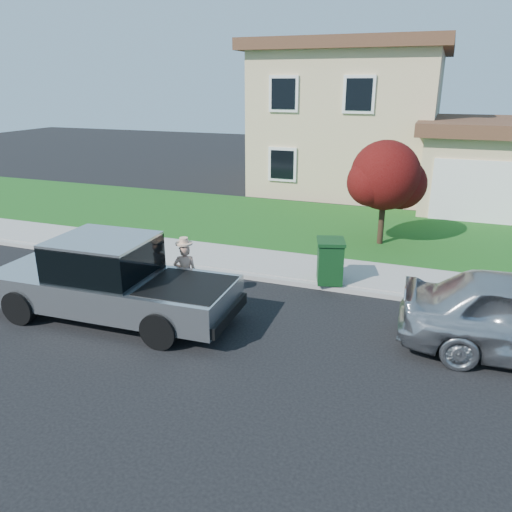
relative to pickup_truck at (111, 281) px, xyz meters
The scene contains 9 objects.
ground 2.32m from the pickup_truck, 10.16° to the left, with size 80.00×80.00×0.00m, color black.
curb 4.60m from the pickup_truck, 46.43° to the left, with size 40.00×0.20×0.12m, color gray.
sidewalk 5.44m from the pickup_truck, 54.54° to the left, with size 40.00×2.00×0.15m, color gray.
lawn 9.45m from the pickup_truck, 70.64° to the left, with size 40.00×7.00×0.10m, color #144112.
house 17.26m from the pickup_truck, 78.42° to the left, with size 14.00×11.30×6.85m.
pickup_truck is the anchor object (origin of this frame).
woman 1.74m from the pickup_truck, 47.04° to the left, with size 0.64×0.54×1.66m.
ornamental_tree 9.08m from the pickup_truck, 55.95° to the left, with size 2.41×2.18×3.31m.
trash_bin 5.45m from the pickup_truck, 39.66° to the left, with size 0.89×0.96×1.13m.
Camera 1 is at (4.52, -8.89, 5.07)m, focal length 35.00 mm.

